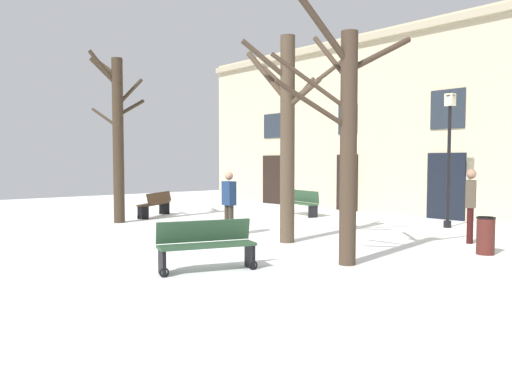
{
  "coord_description": "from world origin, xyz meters",
  "views": [
    {
      "loc": [
        10.66,
        -7.55,
        1.96
      ],
      "look_at": [
        0.0,
        1.71,
        1.11
      ],
      "focal_mm": 36.09,
      "sensor_mm": 36.0,
      "label": 1
    }
  ],
  "objects": [
    {
      "name": "bench_by_litter_bin",
      "position": [
        -5.29,
        1.62,
        0.46
      ],
      "size": [
        1.46,
        1.79,
        0.87
      ],
      "rotation": [
        0.0,
        0.0,
        5.33
      ],
      "color": "#3D2819",
      "rests_on": "ground"
    },
    {
      "name": "streetlamp",
      "position": [
        2.98,
        6.6,
        2.43
      ],
      "size": [
        0.3,
        0.3,
        3.99
      ],
      "color": "black",
      "rests_on": "ground"
    },
    {
      "name": "ground_plane",
      "position": [
        0.0,
        0.0,
        0.0
      ],
      "size": [
        34.51,
        34.51,
        0.0
      ],
      "primitive_type": "plane",
      "color": "white"
    },
    {
      "name": "litter_bin",
      "position": [
        5.73,
        3.12,
        0.4
      ],
      "size": [
        0.39,
        0.39,
        0.79
      ],
      "color": "#4C1E19",
      "rests_on": "ground"
    },
    {
      "name": "tree_near_facade",
      "position": [
        4.48,
        0.06,
        2.45
      ],
      "size": [
        1.61,
        2.72,
        4.88
      ],
      "color": "#423326",
      "rests_on": "ground"
    },
    {
      "name": "tree_foreground",
      "position": [
        -4.56,
        -0.15,
        2.87
      ],
      "size": [
        1.49,
        1.96,
        5.38
      ],
      "color": "#382B1E",
      "rests_on": "ground"
    },
    {
      "name": "person_by_shop_door",
      "position": [
        4.79,
        4.33,
        0.99
      ],
      "size": [
        0.35,
        0.44,
        1.77
      ],
      "rotation": [
        0.0,
        0.0,
        1.97
      ],
      "color": "#350F0F",
      "rests_on": "ground"
    },
    {
      "name": "building_facade",
      "position": [
        -0.0,
        8.73,
        3.46
      ],
      "size": [
        21.57,
        0.6,
        6.82
      ],
      "color": "beige",
      "rests_on": "ground"
    },
    {
      "name": "bench_far_corner",
      "position": [
        -2.15,
        5.79,
        0.47
      ],
      "size": [
        1.7,
        0.78,
        0.91
      ],
      "rotation": [
        0.0,
        0.0,
        6.06
      ],
      "color": "#2D4C33",
      "rests_on": "ground"
    },
    {
      "name": "bench_back_to_back_left",
      "position": [
        3.21,
        -2.25,
        0.47
      ],
      "size": [
        1.02,
        1.81,
        0.9
      ],
      "rotation": [
        0.0,
        0.0,
        1.24
      ],
      "color": "#2D4C33",
      "rests_on": "ground"
    },
    {
      "name": "person_strolling",
      "position": [
        0.08,
        0.7,
        0.94
      ],
      "size": [
        0.4,
        0.25,
        1.69
      ],
      "rotation": [
        0.0,
        0.0,
        3.06
      ],
      "color": "#2D271E",
      "rests_on": "ground"
    },
    {
      "name": "tree_left_of_center",
      "position": [
        1.83,
        1.11,
        2.69
      ],
      "size": [
        2.13,
        2.62,
        4.92
      ],
      "color": "#4C3D2D",
      "rests_on": "ground"
    }
  ]
}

